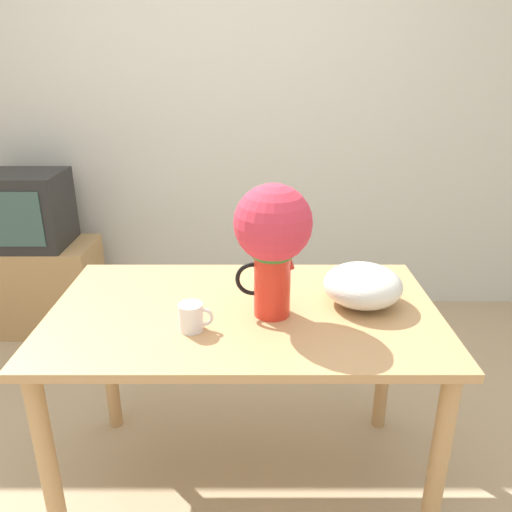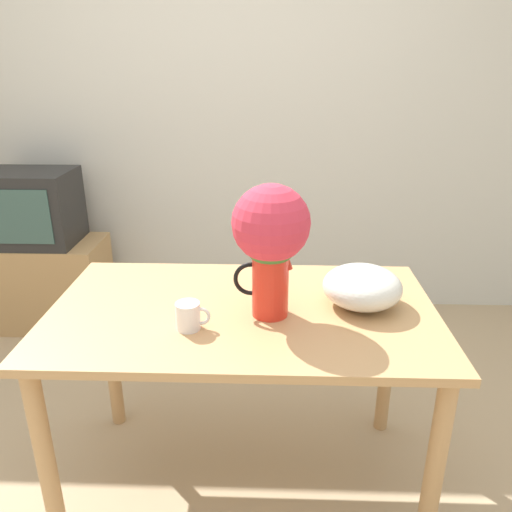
{
  "view_description": "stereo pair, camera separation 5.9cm",
  "coord_description": "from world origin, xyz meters",
  "views": [
    {
      "loc": [
        0.22,
        -1.43,
        1.61
      ],
      "look_at": [
        0.22,
        0.09,
        1.01
      ],
      "focal_mm": 35.0,
      "sensor_mm": 36.0,
      "label": 1
    },
    {
      "loc": [
        0.28,
        -1.43,
        1.61
      ],
      "look_at": [
        0.22,
        0.09,
        1.01
      ],
      "focal_mm": 35.0,
      "sensor_mm": 36.0,
      "label": 2
    }
  ],
  "objects": [
    {
      "name": "flower_vase",
      "position": [
        0.27,
        0.09,
        1.08
      ],
      "size": [
        0.26,
        0.26,
        0.46
      ],
      "color": "red",
      "rests_on": "table"
    },
    {
      "name": "white_bowl",
      "position": [
        0.6,
        0.17,
        0.86
      ],
      "size": [
        0.28,
        0.28,
        0.14
      ],
      "color": "silver",
      "rests_on": "table"
    },
    {
      "name": "wall_back",
      "position": [
        0.0,
        1.78,
        1.3
      ],
      "size": [
        8.0,
        0.05,
        2.6
      ],
      "color": "silver",
      "rests_on": "ground_plane"
    },
    {
      "name": "coffee_mug",
      "position": [
        0.01,
        -0.02,
        0.84
      ],
      "size": [
        0.11,
        0.08,
        0.09
      ],
      "color": "white",
      "rests_on": "table"
    },
    {
      "name": "table",
      "position": [
        0.18,
        0.13,
        0.68
      ],
      "size": [
        1.36,
        0.8,
        0.79
      ],
      "color": "tan",
      "rests_on": "ground_plane"
    },
    {
      "name": "tv_set",
      "position": [
        -1.18,
        1.41,
        0.78
      ],
      "size": [
        0.52,
        0.4,
        0.44
      ],
      "color": "black",
      "rests_on": "tv_stand"
    },
    {
      "name": "ground_plane",
      "position": [
        0.0,
        0.0,
        0.0
      ],
      "size": [
        12.0,
        12.0,
        0.0
      ],
      "primitive_type": "plane",
      "color": "tan"
    },
    {
      "name": "tv_stand",
      "position": [
        -1.18,
        1.42,
        0.28
      ],
      "size": [
        0.78,
        0.41,
        0.56
      ],
      "color": "tan",
      "rests_on": "ground_plane"
    }
  ]
}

